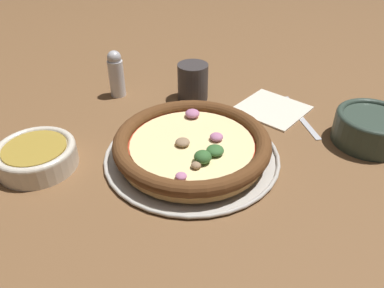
{
  "coord_description": "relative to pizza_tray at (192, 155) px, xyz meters",
  "views": [
    {
      "loc": [
        -0.53,
        -0.12,
        0.4
      ],
      "look_at": [
        0.0,
        0.0,
        0.03
      ],
      "focal_mm": 35.0,
      "sensor_mm": 36.0,
      "label": 1
    }
  ],
  "objects": [
    {
      "name": "pizza",
      "position": [
        -0.0,
        -0.0,
        0.02
      ],
      "size": [
        0.28,
        0.28,
        0.04
      ],
      "color": "tan",
      "rests_on": "pizza_tray"
    },
    {
      "name": "bowl_near",
      "position": [
        -0.09,
        0.25,
        0.02
      ],
      "size": [
        0.14,
        0.14,
        0.04
      ],
      "color": "beige",
      "rests_on": "ground_plane"
    },
    {
      "name": "pizza_tray",
      "position": [
        0.0,
        0.0,
        0.0
      ],
      "size": [
        0.31,
        0.31,
        0.01
      ],
      "color": "#B7B2A8",
      "rests_on": "ground_plane"
    },
    {
      "name": "drinking_cup",
      "position": [
        0.22,
        0.05,
        0.04
      ],
      "size": [
        0.07,
        0.07,
        0.08
      ],
      "color": "#383333",
      "rests_on": "ground_plane"
    },
    {
      "name": "napkin",
      "position": [
        0.21,
        -0.13,
        -0.0
      ],
      "size": [
        0.18,
        0.18,
        0.01
      ],
      "rotation": [
        0.0,
        0.0,
        -0.48
      ],
      "color": "beige",
      "rests_on": "ground_plane"
    },
    {
      "name": "fork",
      "position": [
        0.2,
        -0.18,
        -0.0
      ],
      "size": [
        0.17,
        0.09,
        0.0
      ],
      "rotation": [
        0.0,
        0.0,
        6.7
      ],
      "color": "#B7B7BC",
      "rests_on": "ground_plane"
    },
    {
      "name": "ground_plane",
      "position": [
        0.0,
        0.0,
        -0.0
      ],
      "size": [
        3.0,
        3.0,
        0.0
      ],
      "primitive_type": "plane",
      "color": "brown"
    },
    {
      "name": "pepper_shaker",
      "position": [
        0.2,
        0.22,
        0.05
      ],
      "size": [
        0.03,
        0.03,
        0.11
      ],
      "color": "silver",
      "rests_on": "ground_plane"
    },
    {
      "name": "bowl_far",
      "position": [
        0.13,
        -0.31,
        0.03
      ],
      "size": [
        0.13,
        0.13,
        0.06
      ],
      "color": "#334238",
      "rests_on": "ground_plane"
    }
  ]
}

